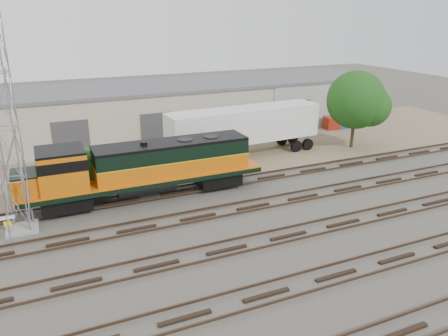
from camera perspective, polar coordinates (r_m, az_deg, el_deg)
name	(u,v)px	position (r m, az deg, el deg)	size (l,w,h in m)	color
ground	(207,228)	(27.12, -2.26, -7.84)	(140.00, 140.00, 0.00)	#47423A
dirt_strip	(146,158)	(40.40, -10.17, 1.31)	(80.00, 16.00, 0.02)	#726047
tracks	(227,250)	(24.66, 0.37, -10.63)	(80.00, 20.40, 0.28)	black
warehouse	(126,112)	(47.27, -12.72, 7.13)	(58.40, 10.40, 5.30)	#B7AD98
locomotive	(141,168)	(30.82, -10.77, 0.01)	(16.89, 2.96, 4.06)	black
signal_tower	(6,132)	(27.59, -26.62, 4.17)	(1.86, 1.86, 12.57)	gray
sign_post	(8,225)	(27.20, -26.38, -6.72)	(0.81, 0.06, 1.97)	gray
semi_trailer	(248,126)	(39.90, 3.11, 5.53)	(14.59, 3.66, 4.45)	white
dumpster_blue	(342,121)	(52.14, 15.11, 5.93)	(1.60, 1.50, 1.50)	#154B91
dumpster_red	(332,123)	(51.15, 13.87, 5.72)	(1.50, 1.40, 1.40)	maroon
tree_mid	(83,175)	(32.64, -17.90, -0.88)	(4.04, 3.85, 3.85)	#382619
tree_east	(360,102)	(43.77, 17.29, 8.28)	(5.79, 5.52, 7.45)	#382619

